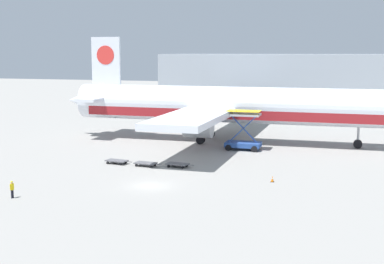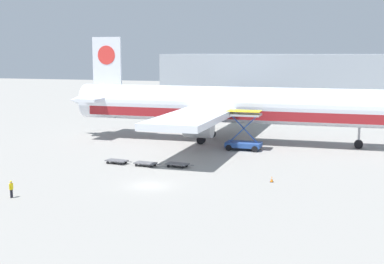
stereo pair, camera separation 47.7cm
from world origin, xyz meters
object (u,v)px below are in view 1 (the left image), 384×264
(airplane_main, at_px, (226,106))
(baggage_dolly_second, at_px, (146,163))
(baggage_dolly_third, at_px, (178,164))
(scissor_lift_loader, at_px, (243,135))
(traffic_cone_near, at_px, (272,179))
(baggage_dolly_lead, at_px, (117,161))
(ground_crew_near, at_px, (12,188))

(airplane_main, relative_size, baggage_dolly_second, 15.39)
(baggage_dolly_third, bearing_deg, scissor_lift_loader, 76.49)
(baggage_dolly_third, bearing_deg, traffic_cone_near, -11.57)
(scissor_lift_loader, height_order, baggage_dolly_second, scissor_lift_loader)
(baggage_dolly_third, xyz_separation_m, traffic_cone_near, (12.65, -4.38, -0.05))
(baggage_dolly_lead, xyz_separation_m, baggage_dolly_third, (8.27, 0.35, 0.00))
(airplane_main, distance_m, baggage_dolly_lead, 23.77)
(baggage_dolly_second, bearing_deg, scissor_lift_loader, 65.10)
(baggage_dolly_second, xyz_separation_m, ground_crew_near, (-7.24, -17.86, 0.65))
(baggage_dolly_lead, xyz_separation_m, ground_crew_near, (-3.05, -18.23, 0.65))
(baggage_dolly_second, xyz_separation_m, traffic_cone_near, (16.73, -3.66, -0.05))
(baggage_dolly_lead, height_order, ground_crew_near, ground_crew_near)
(baggage_dolly_second, distance_m, traffic_cone_near, 17.13)
(scissor_lift_loader, distance_m, ground_crew_near, 37.12)
(airplane_main, xyz_separation_m, baggage_dolly_third, (-1.45, -20.65, -5.45))
(airplane_main, bearing_deg, traffic_cone_near, -65.94)
(baggage_dolly_lead, bearing_deg, scissor_lift_loader, 54.48)
(scissor_lift_loader, relative_size, ground_crew_near, 3.32)
(airplane_main, xyz_separation_m, ground_crew_near, (-12.78, -39.22, -4.80))
(airplane_main, distance_m, baggage_dolly_second, 22.73)
(baggage_dolly_second, height_order, baggage_dolly_third, same)
(ground_crew_near, relative_size, traffic_cone_near, 2.55)
(baggage_dolly_second, relative_size, traffic_cone_near, 5.44)
(airplane_main, relative_size, scissor_lift_loader, 9.88)
(baggage_dolly_lead, relative_size, baggage_dolly_second, 1.00)
(scissor_lift_loader, xyz_separation_m, baggage_dolly_lead, (-13.83, -14.82, -1.82))
(ground_crew_near, bearing_deg, traffic_cone_near, -55.65)
(airplane_main, xyz_separation_m, scissor_lift_loader, (4.11, -6.18, -3.63))
(baggage_dolly_third, distance_m, ground_crew_near, 21.76)
(scissor_lift_loader, bearing_deg, airplane_main, 123.56)
(baggage_dolly_second, bearing_deg, baggage_dolly_lead, -177.46)
(baggage_dolly_third, relative_size, traffic_cone_near, 5.44)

